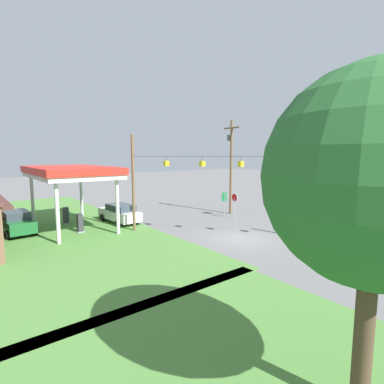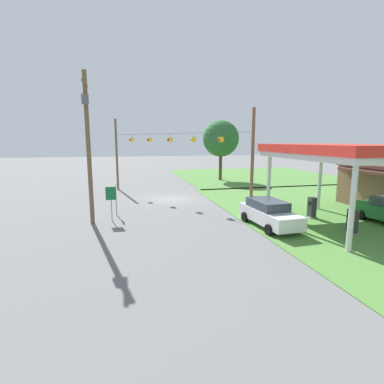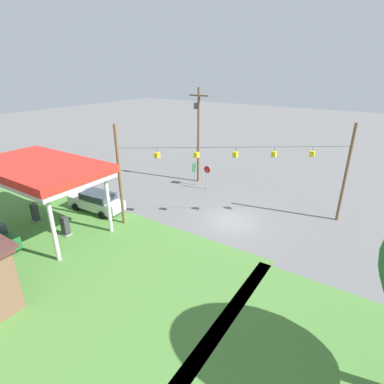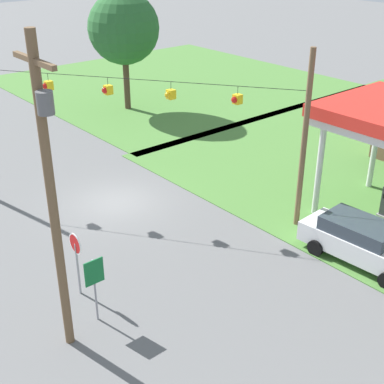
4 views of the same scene
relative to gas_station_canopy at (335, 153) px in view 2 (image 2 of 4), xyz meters
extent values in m
plane|color=slate|center=(-11.23, -8.70, -4.74)|extent=(160.00, 160.00, 0.00)
cube|color=#4C7F38|center=(-27.23, 7.30, -4.72)|extent=(24.00, 24.00, 0.04)
cube|color=silver|center=(0.00, 0.00, -0.21)|extent=(9.86, 5.63, 0.35)
cube|color=red|center=(0.00, 0.00, 0.24)|extent=(10.06, 5.83, 0.55)
cylinder|color=silver|center=(-4.33, -2.22, -2.56)|extent=(0.28, 0.28, 4.35)
cylinder|color=silver|center=(4.33, -2.22, -2.56)|extent=(0.28, 0.28, 4.35)
cylinder|color=silver|center=(-4.33, 2.22, -2.56)|extent=(0.28, 0.28, 4.35)
cube|color=gray|center=(-1.96, 0.00, -4.68)|extent=(0.71, 0.56, 0.12)
cube|color=#333338|center=(-1.96, 0.00, -3.92)|extent=(0.55, 0.40, 1.39)
cube|color=black|center=(-1.96, -0.21, -3.65)|extent=(0.39, 0.03, 0.24)
cube|color=gray|center=(1.96, 0.00, -4.68)|extent=(0.71, 0.56, 0.12)
cube|color=#333338|center=(1.96, 0.00, -3.92)|extent=(0.55, 0.40, 1.39)
cube|color=black|center=(1.96, -0.21, -3.65)|extent=(0.39, 0.03, 0.24)
cube|color=white|center=(-0.54, -4.04, -3.99)|extent=(5.16, 2.15, 0.82)
cube|color=#333D47|center=(-0.85, -4.06, -3.30)|extent=(2.88, 1.87, 0.56)
cylinder|color=black|center=(0.97, -3.00, -4.40)|extent=(0.69, 0.26, 0.68)
cylinder|color=black|center=(1.08, -4.89, -4.40)|extent=(0.69, 0.26, 0.68)
cylinder|color=black|center=(-2.17, -3.19, -4.40)|extent=(0.69, 0.26, 0.68)
cylinder|color=black|center=(-2.05, -5.08, -4.40)|extent=(0.69, 0.26, 0.68)
cylinder|color=black|center=(-0.69, 3.02, -4.40)|extent=(0.69, 0.26, 0.68)
cylinder|color=black|center=(-0.80, 4.90, -4.40)|extent=(0.69, 0.26, 0.68)
cylinder|color=#99999E|center=(-5.95, -13.64, -3.69)|extent=(0.08, 0.08, 2.10)
cylinder|color=white|center=(-5.95, -13.64, -2.64)|extent=(0.80, 0.03, 0.80)
cylinder|color=red|center=(-5.95, -13.64, -2.64)|extent=(0.70, 0.03, 0.70)
cylinder|color=gray|center=(-4.30, -13.92, -3.54)|extent=(0.07, 0.07, 2.40)
cube|color=#146B33|center=(-4.25, -13.92, -2.79)|extent=(0.04, 0.70, 0.90)
cylinder|color=brown|center=(-3.94, -15.16, 0.16)|extent=(0.28, 0.28, 9.79)
cube|color=brown|center=(-3.94, -15.16, 4.25)|extent=(2.20, 0.14, 0.14)
cylinder|color=#59595B|center=(-3.59, -15.16, 3.25)|extent=(0.44, 0.44, 0.60)
cylinder|color=brown|center=(-18.29, -13.70, -0.81)|extent=(0.24, 0.24, 7.85)
cylinder|color=brown|center=(-4.18, -3.70, -0.81)|extent=(0.24, 0.24, 7.85)
cylinder|color=black|center=(-11.23, -8.70, 1.38)|extent=(14.12, 10.02, 0.02)
cylinder|color=black|center=(-15.94, -12.03, 1.21)|extent=(0.02, 0.02, 0.35)
cube|color=yellow|center=(-15.94, -12.03, 0.83)|extent=(0.32, 0.32, 0.40)
sphere|color=red|center=(-15.94, -12.20, 0.83)|extent=(0.28, 0.28, 0.28)
cylinder|color=black|center=(-13.58, -10.37, 1.21)|extent=(0.02, 0.02, 0.35)
cube|color=yellow|center=(-13.58, -10.37, 0.83)|extent=(0.32, 0.32, 0.40)
sphere|color=red|center=(-13.58, -10.54, 0.83)|extent=(0.28, 0.28, 0.28)
cylinder|color=black|center=(-11.23, -8.70, 1.21)|extent=(0.02, 0.02, 0.35)
cube|color=yellow|center=(-11.23, -8.70, 0.83)|extent=(0.32, 0.32, 0.40)
sphere|color=red|center=(-11.23, -8.87, 0.83)|extent=(0.28, 0.28, 0.28)
cylinder|color=black|center=(-8.88, -7.03, 1.21)|extent=(0.02, 0.02, 0.35)
cube|color=yellow|center=(-8.88, -7.03, 0.83)|extent=(0.32, 0.32, 0.40)
sphere|color=yellow|center=(-8.88, -7.20, 0.83)|extent=(0.28, 0.28, 0.28)
cylinder|color=black|center=(-6.53, -5.37, 1.21)|extent=(0.02, 0.02, 0.35)
cube|color=yellow|center=(-6.53, -5.37, 0.83)|extent=(0.32, 0.32, 0.40)
sphere|color=red|center=(-6.53, -5.54, 0.83)|extent=(0.28, 0.28, 0.28)
cylinder|color=#4C3828|center=(-23.45, 0.23, -2.85)|extent=(0.44, 0.44, 3.78)
sphere|color=#28602D|center=(-23.45, 0.23, 1.03)|extent=(4.98, 4.98, 4.98)
camera|label=1|loc=(-26.10, 7.46, 1.51)|focal=28.00mm
camera|label=2|loc=(16.45, -13.02, 0.74)|focal=28.00mm
camera|label=3|loc=(-20.41, 10.99, 6.71)|focal=28.00mm
camera|label=4|loc=(8.77, -20.75, 7.17)|focal=50.00mm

